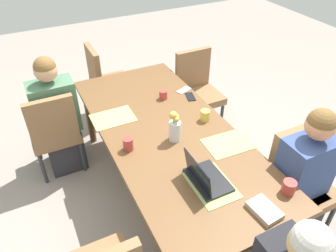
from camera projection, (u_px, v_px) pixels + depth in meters
The scene contains 20 objects.
ground_plane at pixel (168, 192), 3.06m from camera, with size 10.00×10.00×0.00m, color gray.
dining_table at pixel (168, 137), 2.66m from camera, with size 2.28×1.01×0.73m.
chair_far_left_near at pixel (298, 177), 2.53m from camera, with size 0.44×0.44×0.90m.
person_far_left_near at pixel (300, 183), 2.44m from camera, with size 0.36×0.40×1.19m.
chair_near_left_far at pixel (54, 130), 3.01m from camera, with size 0.44×0.44×0.90m.
person_near_left_far at pixel (59, 122), 3.07m from camera, with size 0.36×0.40×1.19m.
chair_head_left_right_near at pixel (105, 79), 3.81m from camera, with size 0.44×0.44×0.90m.
chair_far_right_mid at pixel (197, 87), 3.65m from camera, with size 0.44×0.44×0.90m.
flower_vase at pixel (175, 128), 2.47m from camera, with size 0.09×0.09×0.26m.
placemat_far_left_near at pixel (228, 144), 2.49m from camera, with size 0.36×0.26×0.00m, color #9EBC66.
placemat_head_right_left_mid at pixel (212, 185), 2.15m from camera, with size 0.36×0.26×0.00m, color #9EBC66.
placemat_near_left_far at pixel (113, 118), 2.77m from camera, with size 0.36×0.26×0.00m, color #9EBC66.
laptop_head_right_left_mid at pixel (205, 177), 2.15m from camera, with size 0.32×0.22×0.21m.
coffee_mug_near_left at pixel (163, 95), 3.00m from camera, with size 0.07×0.07×0.08m, color #AD3D38.
coffee_mug_near_right at pixel (205, 115), 2.72m from camera, with size 0.08×0.08×0.10m, color #DBC64C.
coffee_mug_centre_left at pixel (128, 144), 2.41m from camera, with size 0.08×0.08×0.10m, color #AD3D38.
coffee_mug_centre_right at pixel (289, 187), 2.07m from camera, with size 0.09×0.09×0.09m, color #AD3D38.
book_red_cover at pixel (264, 210), 1.96m from camera, with size 0.20×0.14×0.04m, color #B2A38E.
phone_black at pixel (190, 97), 3.04m from camera, with size 0.15×0.07×0.01m, color black.
phone_silver at pixel (184, 90), 3.13m from camera, with size 0.15×0.07×0.01m, color silver.
Camera 1 is at (1.86, -0.91, 2.34)m, focal length 34.46 mm.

